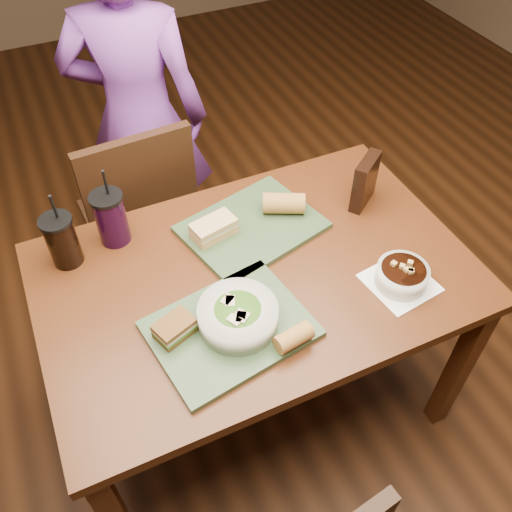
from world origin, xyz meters
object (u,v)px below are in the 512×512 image
at_px(tray_far, 252,227).
at_px(soup_bowl, 402,275).
at_px(baguette_near, 294,337).
at_px(cup_berry, 111,218).
at_px(chip_bag, 365,182).
at_px(diner, 139,119).
at_px(sandwich_near, 175,328).
at_px(dining_table, 256,291).
at_px(tray_near, 230,329).
at_px(baguette_far, 284,203).
at_px(chair_far, 142,215).
at_px(salad_bowl, 238,315).
at_px(cup_cola, 62,240).
at_px(sandwich_far, 214,228).

relative_size(tray_far, soup_bowl, 2.01).
bearing_deg(baguette_near, cup_berry, 118.53).
bearing_deg(soup_bowl, chip_bag, 75.67).
distance_m(diner, sandwich_near, 1.08).
distance_m(dining_table, tray_near, 0.25).
relative_size(diner, tray_near, 3.65).
height_order(tray_near, chip_bag, chip_bag).
relative_size(tray_near, baguette_far, 3.06).
xyz_separation_m(chair_far, cup_berry, (-0.14, -0.32, 0.31)).
bearing_deg(tray_far, cup_berry, 161.15).
distance_m(salad_bowl, cup_cola, 0.59).
xyz_separation_m(baguette_far, cup_cola, (-0.69, 0.09, 0.03)).
relative_size(chair_far, soup_bowl, 4.54).
height_order(dining_table, baguette_far, baguette_far).
bearing_deg(cup_berry, sandwich_far, -24.65).
bearing_deg(baguette_far, cup_berry, 167.12).
bearing_deg(diner, chair_far, 93.08).
bearing_deg(dining_table, tray_far, 69.52).
relative_size(sandwich_near, chip_bag, 0.69).
xyz_separation_m(dining_table, diner, (-0.09, 0.93, 0.11)).
relative_size(dining_table, sandwich_near, 10.56).
bearing_deg(baguette_near, baguette_far, 66.29).
bearing_deg(soup_bowl, cup_berry, 143.36).
distance_m(soup_bowl, baguette_near, 0.40).
xyz_separation_m(chair_far, sandwich_near, (-0.09, -0.77, 0.27)).
bearing_deg(cup_cola, baguette_near, -49.67).
bearing_deg(baguette_far, sandwich_far, -178.05).
bearing_deg(tray_near, tray_far, 57.23).
distance_m(dining_table, tray_far, 0.21).
bearing_deg(tray_near, chip_bag, 26.52).
bearing_deg(soup_bowl, sandwich_near, 172.09).
distance_m(dining_table, cup_berry, 0.50).
relative_size(dining_table, baguette_near, 12.63).
bearing_deg(sandwich_far, tray_near, -104.74).
relative_size(chair_far, sandwich_far, 6.19).
relative_size(dining_table, cup_berry, 4.68).
distance_m(salad_bowl, chip_bag, 0.67).
relative_size(tray_near, chip_bag, 2.36).
bearing_deg(tray_far, chair_far, 120.03).
height_order(soup_bowl, sandwich_far, soup_bowl).
xyz_separation_m(dining_table, chair_far, (-0.20, 0.64, -0.13)).
height_order(sandwich_near, chip_bag, chip_bag).
relative_size(baguette_near, baguette_far, 0.75).
xyz_separation_m(dining_table, cup_berry, (-0.35, 0.32, 0.18)).
xyz_separation_m(cup_cola, cup_berry, (0.16, 0.03, 0.00)).
distance_m(tray_near, cup_berry, 0.53).
distance_m(soup_bowl, sandwich_near, 0.67).
height_order(tray_far, cup_cola, cup_cola).
xyz_separation_m(dining_table, tray_far, (0.07, 0.17, 0.10)).
xyz_separation_m(sandwich_near, baguette_far, (0.49, 0.32, 0.01)).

